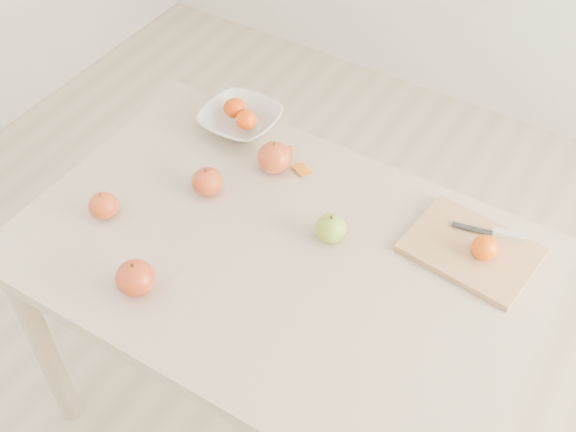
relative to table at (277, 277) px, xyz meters
The scene contains 15 objects.
ground 0.65m from the table, ahead, with size 3.50×3.50×0.00m, color #C6B293.
table is the anchor object (origin of this frame).
cutting_board 0.46m from the table, 30.70° to the left, with size 0.29×0.21×0.02m, color tan.
board_tangerine 0.49m from the table, 27.79° to the left, with size 0.06×0.06×0.05m, color #E65308.
fruit_bowl 0.47m from the table, 134.76° to the left, with size 0.21×0.21×0.05m, color silver.
bowl_tangerine_near 0.51m from the table, 136.03° to the left, with size 0.06×0.06×0.05m, color #E43F08.
bowl_tangerine_far 0.45m from the table, 133.31° to the left, with size 0.06×0.06×0.05m, color #E55008.
orange_peel_a 0.35m from the table, 120.35° to the left, with size 0.06×0.04×0.00m, color #D3590E.
orange_peel_b 0.30m from the table, 108.77° to the left, with size 0.04×0.04×0.00m, color orange.
paring_knife 0.54m from the table, 34.71° to the left, with size 0.17×0.06×0.01m.
apple_green 0.19m from the table, 48.29° to the left, with size 0.07×0.07×0.07m, color #5A8C1E.
apple_red_c 0.36m from the table, 127.87° to the right, with size 0.09×0.09×0.08m, color maroon.
apple_red_a 0.31m from the table, 123.46° to the left, with size 0.09×0.09×0.08m, color #9C0B0B.
apple_red_b 0.29m from the table, 163.74° to the left, with size 0.08×0.08×0.07m, color maroon.
apple_red_d 0.45m from the table, 163.57° to the right, with size 0.07×0.07×0.06m, color #9F2617.
Camera 1 is at (0.60, -0.92, 2.02)m, focal length 45.00 mm.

